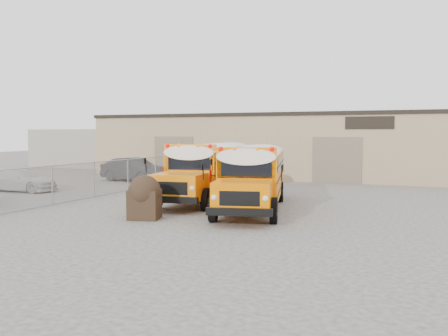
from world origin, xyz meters
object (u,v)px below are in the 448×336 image
at_px(car_white, 20,180).
at_px(tarp_bundle, 145,197).
at_px(school_bus_left, 238,160).
at_px(car_dark, 134,170).
at_px(school_bus_right, 263,163).

bearing_deg(car_white, tarp_bundle, -120.55).
bearing_deg(school_bus_left, tarp_bundle, -85.56).
distance_m(tarp_bundle, car_dark, 15.10).
bearing_deg(tarp_bundle, school_bus_left, 94.44).
height_order(school_bus_left, car_dark, school_bus_left).
xyz_separation_m(school_bus_left, tarp_bundle, (0.94, -12.13, -0.76)).
bearing_deg(school_bus_left, car_white, -145.67).
bearing_deg(tarp_bundle, car_dark, 124.72).
relative_size(tarp_bundle, car_dark, 0.35).
bearing_deg(car_white, school_bus_left, -61.98).
distance_m(school_bus_right, car_white, 13.58).
distance_m(tarp_bundle, car_white, 12.36).
bearing_deg(school_bus_left, car_dark, 177.91).
height_order(tarp_bundle, car_dark, tarp_bundle).
relative_size(tarp_bundle, car_white, 0.39).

